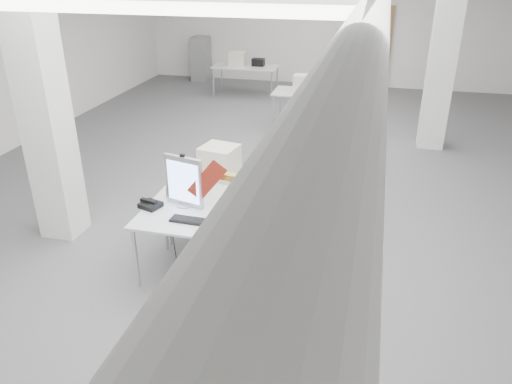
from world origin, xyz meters
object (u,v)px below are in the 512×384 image
(laptop, at_px, (223,230))
(desk_main, at_px, (222,219))
(monitor, at_px, (184,181))
(desk_phone, at_px, (151,205))
(office_chair, at_px, (293,181))
(beige_monitor, at_px, (220,162))
(seated_person, at_px, (293,159))
(architect_lamp, at_px, (313,163))
(bankers_lamp, at_px, (231,187))

(laptop, bearing_deg, desk_main, 120.85)
(monitor, relative_size, desk_phone, 2.67)
(office_chair, height_order, beige_monitor, beige_monitor)
(seated_person, bearing_deg, beige_monitor, -170.56)
(office_chair, distance_m, architect_lamp, 1.14)
(beige_monitor, height_order, architect_lamp, architect_lamp)
(architect_lamp, bearing_deg, office_chair, 135.60)
(seated_person, relative_size, monitor, 1.49)
(office_chair, bearing_deg, bankers_lamp, -132.61)
(office_chair, relative_size, desk_phone, 5.28)
(desk_main, distance_m, architect_lamp, 1.16)
(desk_main, relative_size, beige_monitor, 4.29)
(office_chair, distance_m, bankers_lamp, 1.30)
(beige_monitor, distance_m, architect_lamp, 1.28)
(bankers_lamp, relative_size, architect_lamp, 0.40)
(desk_main, distance_m, office_chair, 1.61)
(seated_person, height_order, desk_phone, seated_person)
(monitor, relative_size, bankers_lamp, 1.63)
(laptop, distance_m, beige_monitor, 1.39)
(architect_lamp, bearing_deg, monitor, -136.93)
(desk_main, height_order, architect_lamp, architect_lamp)
(desk_main, height_order, bankers_lamp, bankers_lamp)
(seated_person, distance_m, laptop, 1.80)
(desk_phone, xyz_separation_m, architect_lamp, (1.68, 0.60, 0.42))
(office_chair, xyz_separation_m, beige_monitor, (-0.85, -0.50, 0.39))
(desk_main, height_order, beige_monitor, beige_monitor)
(seated_person, bearing_deg, monitor, -145.79)
(monitor, height_order, bankers_lamp, monitor)
(desk_main, distance_m, laptop, 0.29)
(desk_main, relative_size, bankers_lamp, 5.12)
(bankers_lamp, relative_size, beige_monitor, 0.84)
(beige_monitor, bearing_deg, office_chair, 41.59)
(office_chair, distance_m, seated_person, 0.34)
(monitor, xyz_separation_m, beige_monitor, (0.14, 0.84, -0.09))
(office_chair, height_order, laptop, office_chair)
(beige_monitor, xyz_separation_m, architect_lamp, (1.19, -0.38, 0.25))
(office_chair, height_order, architect_lamp, architect_lamp)
(seated_person, relative_size, architect_lamp, 0.96)
(desk_main, bearing_deg, monitor, 158.84)
(monitor, xyz_separation_m, desk_phone, (-0.35, -0.14, -0.26))
(monitor, height_order, architect_lamp, architect_lamp)
(monitor, bearing_deg, office_chair, 67.88)
(bankers_lamp, bearing_deg, beige_monitor, 126.83)
(monitor, xyz_separation_m, bankers_lamp, (0.47, 0.20, -0.11))
(desk_phone, bearing_deg, desk_main, 14.75)
(laptop, height_order, architect_lamp, architect_lamp)
(monitor, height_order, laptop, monitor)
(seated_person, xyz_separation_m, beige_monitor, (-0.85, -0.45, 0.05))
(laptop, height_order, beige_monitor, beige_monitor)
(seated_person, relative_size, beige_monitor, 2.02)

